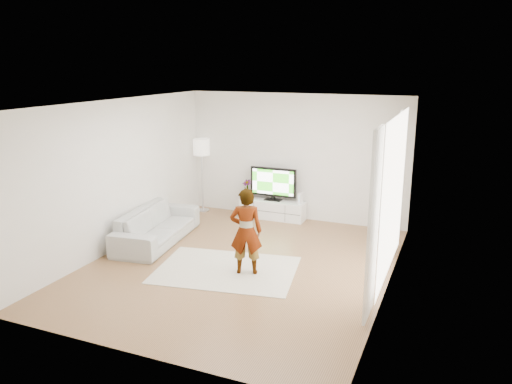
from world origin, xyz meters
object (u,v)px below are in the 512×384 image
at_px(media_console, 273,209).
at_px(rug, 226,270).
at_px(floor_lamp, 201,150).
at_px(player, 246,231).
at_px(television, 273,183).
at_px(sofa, 157,225).

bearing_deg(media_console, rug, -84.17).
bearing_deg(floor_lamp, player, -50.67).
xyz_separation_m(rug, floor_lamp, (-2.07, 2.99, 1.46)).
distance_m(television, player, 3.14).
bearing_deg(sofa, floor_lamp, -2.41).
bearing_deg(player, floor_lamp, -70.92).
bearing_deg(television, player, -77.53).
height_order(television, floor_lamp, floor_lamp).
xyz_separation_m(media_console, rug, (0.31, -3.05, -0.20)).
bearing_deg(player, rug, -17.12).
relative_size(television, player, 0.73).
bearing_deg(television, floor_lamp, -176.98).
height_order(television, rug, television).
bearing_deg(floor_lamp, rug, -55.33).
distance_m(rug, sofa, 2.05).
distance_m(media_console, rug, 3.08).
distance_m(media_console, television, 0.62).
distance_m(rug, floor_lamp, 3.91).
xyz_separation_m(sofa, floor_lamp, (-0.19, 2.23, 1.13)).
bearing_deg(sofa, television, -41.26).
xyz_separation_m(rug, player, (0.37, 0.02, 0.74)).
relative_size(media_console, television, 1.39).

